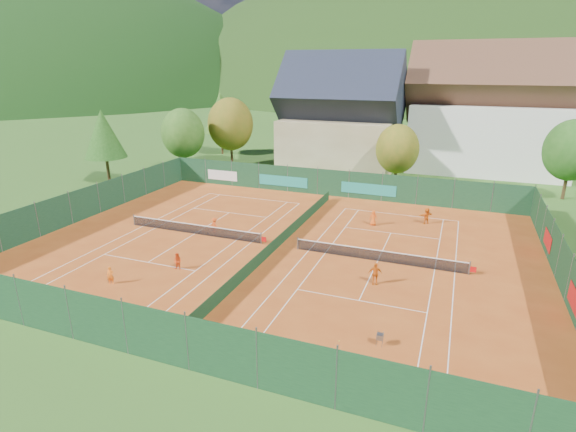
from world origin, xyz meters
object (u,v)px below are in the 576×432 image
Objects in this scene: hotel_block_a at (489,117)px; player_right_far_b at (426,216)px; ball_hopper at (380,337)px; player_right_far_a at (373,218)px; player_left_near at (110,275)px; player_right_near at (375,274)px; player_left_mid at (178,262)px; chalet at (341,122)px; player_left_far at (215,225)px.

player_right_far_b is at bearing -101.68° from hotel_block_a.
player_right_far_a is at bearing 101.89° from ball_hopper.
ball_hopper is at bearing -97.27° from hotel_block_a.
player_left_near is at bearing 178.24° from ball_hopper.
player_left_near is 0.80× the size of player_right_near.
hotel_block_a is at bearing 60.37° from player_left_mid.
ball_hopper is at bearing -72.24° from chalet.
hotel_block_a is at bearing -97.35° from player_left_far.
player_right_far_b is (0.60, 20.77, 0.22)m from ball_hopper.
ball_hopper is at bearing -30.02° from player_left_near.
player_left_far reaches higher than player_left_near.
chalet is at bearing 107.76° from ball_hopper.
player_right_near reaches higher than player_left_near.
player_right_near is at bearing -100.70° from hotel_block_a.
player_right_far_a is at bearing -126.13° from player_left_far.
player_left_near is 4.57m from player_left_mid.
player_left_far is at bearing 146.62° from player_right_near.
chalet is 24.85m from player_right_far_b.
hotel_block_a is 27.00× the size of ball_hopper.
chalet is 10.41× the size of player_right_far_b.
hotel_block_a is at bearing -118.49° from player_right_far_a.
player_left_far is (-1.38, 7.68, 0.03)m from player_left_mid.
player_right_far_b is (-5.36, -25.94, -6.60)m from hotel_block_a.
player_left_near is 17.73m from player_right_near.
chalet is at bearing -97.03° from player_right_far_b.
hotel_block_a reaches higher than player_left_mid.
player_left_mid is 18.40m from player_right_far_a.
hotel_block_a reaches higher than chalet.
ball_hopper is 0.51× the size of player_right_far_b.
player_left_near is (-5.08, -40.15, -6.00)m from chalet.
player_left_far is at bearing 144.68° from ball_hopper.
player_right_far_b is at bearing -163.46° from player_right_far_a.
player_left_mid reaches higher than ball_hopper.
player_left_mid is at bearing -93.37° from chalet.
player_right_near is 11.94m from player_right_far_a.
hotel_block_a reaches higher than ball_hopper.
player_right_far_a reaches higher than ball_hopper.
player_right_far_a is at bearing 23.53° from player_left_near.
hotel_block_a is 16.92× the size of player_left_mid.
player_left_near is at bearing -174.53° from player_right_near.
chalet is 19.94m from hotel_block_a.
player_left_near is 27.55m from player_right_far_b.
hotel_block_a is (19.00, 6.00, 0.76)m from chalet.
chalet is 40.91m from player_left_near.
player_right_near is 1.01× the size of player_right_far_b.
ball_hopper is 0.64× the size of player_left_near.
player_right_near is (13.64, 2.83, 0.15)m from player_left_mid.
player_right_far_b reaches higher than player_left_far.
ball_hopper is at bearing 170.14° from player_left_far.
player_right_near is (11.48, -33.81, -5.84)m from chalet.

